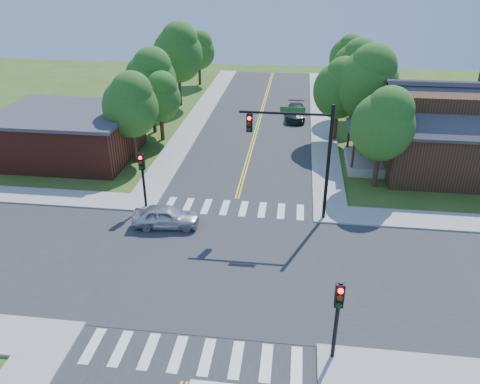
# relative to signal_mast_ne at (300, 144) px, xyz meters

# --- Properties ---
(ground) EXTENTS (100.00, 100.00, 0.00)m
(ground) POSITION_rel_signal_mast_ne_xyz_m (-3.91, -5.59, -4.85)
(ground) COLOR #39541A
(ground) RESTS_ON ground
(road_ns) EXTENTS (10.00, 90.00, 0.04)m
(road_ns) POSITION_rel_signal_mast_ne_xyz_m (-3.91, -5.59, -4.83)
(road_ns) COLOR #2D2D30
(road_ns) RESTS_ON ground
(road_ew) EXTENTS (90.00, 10.00, 0.04)m
(road_ew) POSITION_rel_signal_mast_ne_xyz_m (-3.91, -5.59, -4.83)
(road_ew) COLOR #2D2D30
(road_ew) RESTS_ON ground
(intersection_patch) EXTENTS (10.20, 10.20, 0.06)m
(intersection_patch) POSITION_rel_signal_mast_ne_xyz_m (-3.91, -5.59, -4.85)
(intersection_patch) COLOR #2D2D30
(intersection_patch) RESTS_ON ground
(sidewalk_ne) EXTENTS (40.00, 40.00, 0.14)m
(sidewalk_ne) POSITION_rel_signal_mast_ne_xyz_m (11.90, 10.23, -4.78)
(sidewalk_ne) COLOR #9E9B93
(sidewalk_ne) RESTS_ON ground
(sidewalk_nw) EXTENTS (40.00, 40.00, 0.14)m
(sidewalk_nw) POSITION_rel_signal_mast_ne_xyz_m (-19.73, 10.23, -4.78)
(sidewalk_nw) COLOR #9E9B93
(sidewalk_nw) RESTS_ON ground
(crosswalk_north) EXTENTS (8.85, 2.00, 0.01)m
(crosswalk_north) POSITION_rel_signal_mast_ne_xyz_m (-3.91, 0.61, -4.80)
(crosswalk_north) COLOR white
(crosswalk_north) RESTS_ON ground
(crosswalk_south) EXTENTS (8.85, 2.00, 0.01)m
(crosswalk_south) POSITION_rel_signal_mast_ne_xyz_m (-3.91, -11.79, -4.80)
(crosswalk_south) COLOR white
(crosswalk_south) RESTS_ON ground
(centerline) EXTENTS (0.30, 90.00, 0.01)m
(centerline) POSITION_rel_signal_mast_ne_xyz_m (-3.91, -5.59, -4.80)
(centerline) COLOR yellow
(centerline) RESTS_ON ground
(signal_mast_ne) EXTENTS (5.30, 0.42, 7.20)m
(signal_mast_ne) POSITION_rel_signal_mast_ne_xyz_m (0.00, 0.00, 0.00)
(signal_mast_ne) COLOR black
(signal_mast_ne) RESTS_ON ground
(signal_pole_se) EXTENTS (0.34, 0.42, 3.80)m
(signal_pole_se) POSITION_rel_signal_mast_ne_xyz_m (1.69, -11.21, -2.19)
(signal_pole_se) COLOR black
(signal_pole_se) RESTS_ON ground
(signal_pole_nw) EXTENTS (0.34, 0.42, 3.80)m
(signal_pole_nw) POSITION_rel_signal_mast_ne_xyz_m (-9.51, -0.01, -2.19)
(signal_pole_nw) COLOR black
(signal_pole_nw) RESTS_ON ground
(house_ne) EXTENTS (13.05, 8.80, 7.11)m
(house_ne) POSITION_rel_signal_mast_ne_xyz_m (11.19, 8.65, -1.52)
(house_ne) COLOR #341A12
(house_ne) RESTS_ON ground
(building_nw) EXTENTS (10.40, 8.40, 3.73)m
(building_nw) POSITION_rel_signal_mast_ne_xyz_m (-18.11, 7.61, -2.97)
(building_nw) COLOR maroon
(building_nw) RESTS_ON ground
(tree_e_a) EXTENTS (4.20, 3.99, 7.14)m
(tree_e_a) POSITION_rel_signal_mast_ne_xyz_m (5.45, 5.05, -0.18)
(tree_e_a) COLOR #382314
(tree_e_a) RESTS_ON ground
(tree_e_b) EXTENTS (5.02, 4.76, 8.53)m
(tree_e_b) POSITION_rel_signal_mast_ne_xyz_m (5.21, 12.82, 0.74)
(tree_e_b) COLOR #382314
(tree_e_b) RESTS_ON ground
(tree_e_c) EXTENTS (4.58, 4.35, 7.78)m
(tree_e_c) POSITION_rel_signal_mast_ne_xyz_m (5.05, 20.26, 0.25)
(tree_e_c) COLOR #382314
(tree_e_c) RESTS_ON ground
(tree_e_d) EXTENTS (4.03, 3.83, 6.85)m
(tree_e_d) POSITION_rel_signal_mast_ne_xyz_m (5.05, 29.19, -0.37)
(tree_e_d) COLOR #382314
(tree_e_d) RESTS_ON ground
(tree_w_a) EXTENTS (4.17, 3.96, 7.08)m
(tree_w_a) POSITION_rel_signal_mast_ne_xyz_m (-12.56, 7.32, -0.21)
(tree_w_a) COLOR #382314
(tree_w_a) RESTS_ON ground
(tree_w_b) EXTENTS (4.51, 4.28, 7.66)m
(tree_w_b) POSITION_rel_signal_mast_ne_xyz_m (-13.00, 14.02, 0.17)
(tree_w_b) COLOR #382314
(tree_w_b) RESTS_ON ground
(tree_w_c) EXTENTS (5.11, 4.85, 8.68)m
(tree_w_c) POSITION_rel_signal_mast_ne_xyz_m (-12.70, 22.68, 0.84)
(tree_w_c) COLOR #382314
(tree_w_c) RESTS_ON ground
(tree_w_d) EXTENTS (3.87, 3.68, 6.58)m
(tree_w_d) POSITION_rel_signal_mast_ne_xyz_m (-12.45, 31.78, -0.54)
(tree_w_d) COLOR #382314
(tree_w_d) RESTS_ON ground
(tree_house) EXTENTS (4.27, 4.05, 7.25)m
(tree_house) POSITION_rel_signal_mast_ne_xyz_m (3.15, 13.81, -0.10)
(tree_house) COLOR #382314
(tree_house) RESTS_ON ground
(tree_bldg) EXTENTS (3.55, 3.37, 6.04)m
(tree_bldg) POSITION_rel_signal_mast_ne_xyz_m (-11.75, 12.19, -0.90)
(tree_bldg) COLOR #382314
(tree_bldg) RESTS_ON ground
(car_silver) EXTENTS (2.29, 4.19, 1.33)m
(car_silver) POSITION_rel_signal_mast_ne_xyz_m (-7.60, -2.09, -4.19)
(car_silver) COLOR silver
(car_silver) RESTS_ON ground
(car_dgrey) EXTENTS (1.89, 4.59, 1.33)m
(car_dgrey) POSITION_rel_signal_mast_ne_xyz_m (-0.41, 19.43, -4.19)
(car_dgrey) COLOR #2B2D2F
(car_dgrey) RESTS_ON ground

